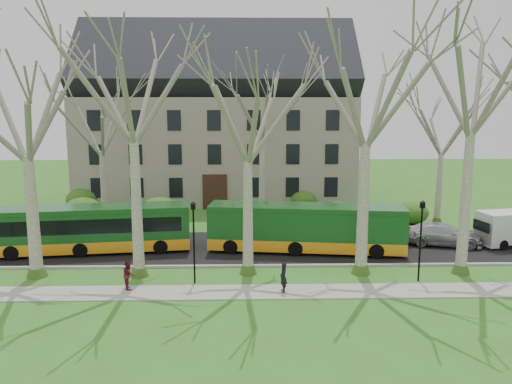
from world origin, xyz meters
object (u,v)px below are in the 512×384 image
sedan (443,234)px  bus_follow (306,227)px  pedestrian_a (283,277)px  pedestrian_b (129,275)px  bus_lead (93,228)px

sedan → bus_follow: bearing=110.8°
sedan → pedestrian_a: pedestrian_a is taller
pedestrian_b → pedestrian_a: bearing=-114.8°
bus_follow → sedan: bearing=14.5°
sedan → bus_lead: bearing=106.3°
bus_follow → pedestrian_b: 11.82m
bus_lead → sedan: bus_lead is taller
bus_lead → sedan: 22.98m
bus_lead → pedestrian_b: 7.68m
bus_follow → pedestrian_b: bearing=-139.0°
sedan → pedestrian_b: (-19.20, -7.62, 0.01)m
bus_lead → bus_follow: (13.59, -0.17, 0.02)m
bus_lead → pedestrian_a: size_ratio=7.87×
bus_follow → pedestrian_a: (-1.99, -7.13, -0.77)m
bus_lead → bus_follow: 13.60m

